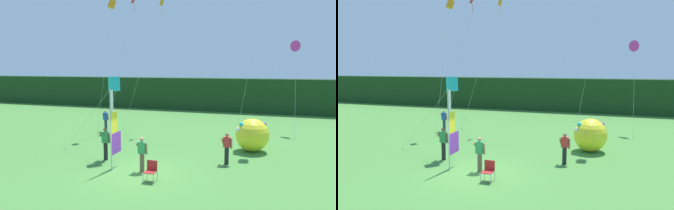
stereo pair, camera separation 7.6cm
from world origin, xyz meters
The scene contains 14 objects.
ground_plane centered at (0.00, 0.00, 0.00)m, with size 120.00×120.00×0.00m, color #478438.
distant_treeline centered at (0.00, 22.59, 1.84)m, with size 80.00×2.40×3.68m, color #193819.
banner_flag centered at (-1.44, 0.24, 1.89)m, with size 0.06×1.03×3.94m.
person_near_banner centered at (0.04, 0.22, 0.90)m, with size 0.55×0.48×1.68m.
person_mid_field centered at (-2.56, 1.37, 0.94)m, with size 0.55×0.48×1.75m.
person_far_left centered at (3.69, 2.66, 0.87)m, with size 0.55×0.48×1.64m.
person_far_right centered at (-6.33, 8.06, 0.90)m, with size 0.55×0.48×1.69m.
inflatable_balloon centered at (4.75, 5.66, 0.98)m, with size 1.95×1.95×1.95m.
folding_chair centered at (0.89, -0.79, 0.51)m, with size 0.51×0.51×0.89m.
kite_red_diamond_0 centered at (-5.21, 10.59, 9.33)m, with size 1.25×3.33×10.68m.
kite_magenta_delta_1 centered at (7.39, 12.84, 6.51)m, with size 0.89×3.32×6.96m.
kite_orange_diamond_3 centered at (-2.76, 10.03, 8.83)m, with size 3.18×1.10×10.24m.
kite_cyan_box_4 centered at (-2.32, 1.98, 4.04)m, with size 4.10×0.86×4.45m.
kite_orange_box_5 centered at (-5.40, 7.67, 9.36)m, with size 1.25×1.30×9.78m.
Camera 1 is at (5.79, -13.20, 4.96)m, focal length 33.76 mm.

